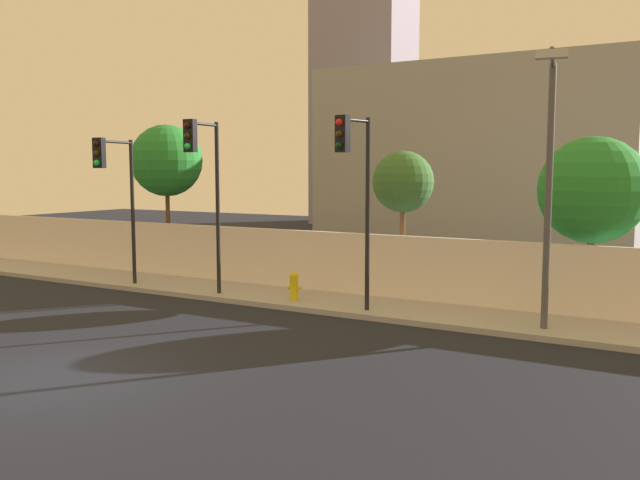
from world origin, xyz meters
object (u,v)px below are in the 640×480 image
object	(u,v)px
roadside_tree_leftmost	(167,161)
roadside_tree_midright	(593,190)
street_lamp_curbside	(549,170)
traffic_light_center	(204,170)
traffic_light_right	(115,179)
traffic_light_left	(355,172)
roadside_tree_midleft	(403,182)
fire_hydrant	(294,285)

from	to	relation	value
roadside_tree_leftmost	roadside_tree_midright	world-z (taller)	roadside_tree_leftmost
street_lamp_curbside	roadside_tree_leftmost	size ratio (longest dim) A/B	1.10
traffic_light_center	street_lamp_curbside	world-z (taller)	street_lamp_curbside
traffic_light_center	roadside_tree_midright	size ratio (longest dim) A/B	1.08
traffic_light_right	street_lamp_curbside	bearing A→B (deg)	2.95
traffic_light_left	traffic_light_right	world-z (taller)	traffic_light_left
traffic_light_left	roadside_tree_midright	size ratio (longest dim) A/B	1.07
roadside_tree_midleft	roadside_tree_midright	distance (m)	5.30
fire_hydrant	roadside_tree_midleft	size ratio (longest dim) A/B	0.18
traffic_light_left	street_lamp_curbside	xyz separation A→B (m)	(4.62, 0.38, 0.04)
fire_hydrant	traffic_light_center	bearing A→B (deg)	-161.71
street_lamp_curbside	roadside_tree_midleft	world-z (taller)	street_lamp_curbside
traffic_light_left	traffic_light_center	distance (m)	4.75
fire_hydrant	roadside_tree_leftmost	distance (m)	8.57
street_lamp_curbside	roadside_tree_midright	world-z (taller)	street_lamp_curbside
fire_hydrant	roadside_tree_midright	xyz separation A→B (m)	(7.39, 2.83, 2.70)
roadside_tree_midright	traffic_light_right	bearing A→B (deg)	-163.91
traffic_light_center	traffic_light_right	size ratio (longest dim) A/B	1.09
traffic_light_right	street_lamp_curbside	size ratio (longest dim) A/B	0.77
roadside_tree_midright	roadside_tree_leftmost	bearing A→B (deg)	180.00
traffic_light_left	roadside_tree_leftmost	bearing A→B (deg)	159.56
fire_hydrant	roadside_tree_midleft	world-z (taller)	roadside_tree_midleft
roadside_tree_midright	traffic_light_center	bearing A→B (deg)	-159.70
roadside_tree_leftmost	roadside_tree_midleft	xyz separation A→B (m)	(9.35, -0.00, -0.71)
traffic_light_center	roadside_tree_midleft	xyz separation A→B (m)	(4.59, 3.66, -0.38)
traffic_light_center	roadside_tree_leftmost	bearing A→B (deg)	142.47
roadside_tree_midleft	roadside_tree_midright	bearing A→B (deg)	0.00
traffic_light_right	roadside_tree_leftmost	world-z (taller)	roadside_tree_leftmost
street_lamp_curbside	roadside_tree_midleft	xyz separation A→B (m)	(-4.78, 3.17, -0.37)
fire_hydrant	street_lamp_curbside	bearing A→B (deg)	-2.79
street_lamp_curbside	fire_hydrant	xyz separation A→B (m)	(-6.87, 0.33, -3.22)
traffic_light_left	roadside_tree_midright	xyz separation A→B (m)	(5.14, 3.54, -0.49)
traffic_light_center	fire_hydrant	bearing A→B (deg)	18.29
traffic_light_right	roadside_tree_midright	size ratio (longest dim) A/B	0.99
traffic_light_right	fire_hydrant	world-z (taller)	traffic_light_right
fire_hydrant	roadside_tree_midright	world-z (taller)	roadside_tree_midright
street_lamp_curbside	roadside_tree_leftmost	bearing A→B (deg)	167.37
traffic_light_center	roadside_tree_leftmost	world-z (taller)	roadside_tree_leftmost
street_lamp_curbside	roadside_tree_leftmost	distance (m)	14.48
street_lamp_curbside	traffic_light_right	bearing A→B (deg)	-177.05
traffic_light_left	roadside_tree_midleft	distance (m)	3.56
traffic_light_left	street_lamp_curbside	distance (m)	4.64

